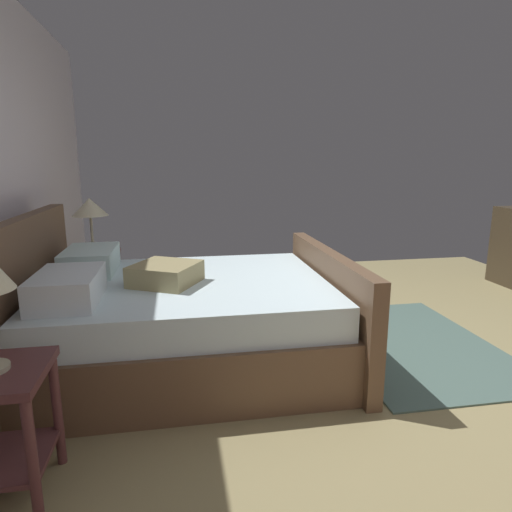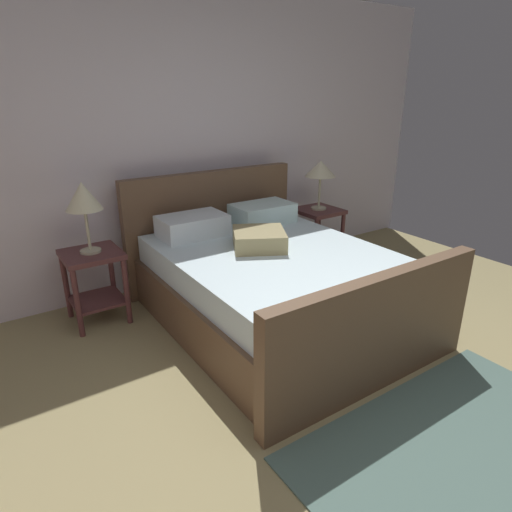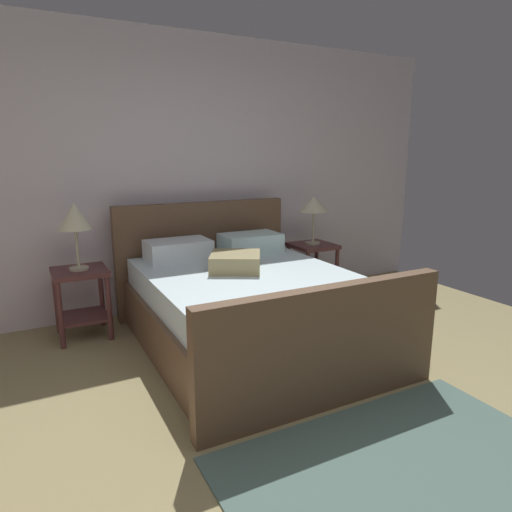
# 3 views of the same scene
# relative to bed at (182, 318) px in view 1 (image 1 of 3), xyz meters

# --- Properties ---
(ground_plane) EXTENTS (6.23, 5.48, 0.02)m
(ground_plane) POSITION_rel_bed_xyz_m (-0.27, -1.55, -0.36)
(ground_plane) COLOR #95875A
(bed) EXTENTS (1.75, 2.19, 1.09)m
(bed) POSITION_rel_bed_xyz_m (0.00, 0.00, 0.00)
(bed) COLOR brown
(bed) RESTS_ON ground
(nightstand_right) EXTENTS (0.44, 0.44, 0.60)m
(nightstand_right) POSITION_rel_bed_xyz_m (1.19, 0.79, 0.06)
(nightstand_right) COLOR #562E2F
(nightstand_right) RESTS_ON ground
(table_lamp_right) EXTENTS (0.32, 0.32, 0.51)m
(table_lamp_right) POSITION_rel_bed_xyz_m (1.19, 0.79, 0.67)
(table_lamp_right) COLOR #B7B293
(table_lamp_right) RESTS_ON nightstand_right
(area_rug) EXTENTS (1.83, 1.25, 0.01)m
(area_rug) POSITION_rel_bed_xyz_m (0.00, -1.81, -0.34)
(area_rug) COLOR #4E685F
(area_rug) RESTS_ON ground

